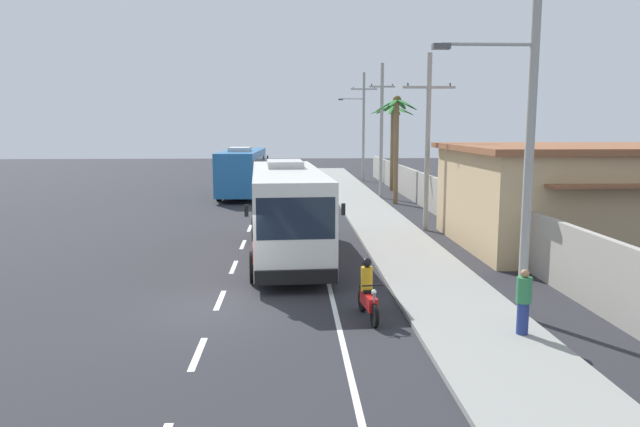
% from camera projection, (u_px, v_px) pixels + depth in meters
% --- Properties ---
extents(ground_plane, '(160.00, 160.00, 0.00)m').
position_uv_depth(ground_plane, '(216.00, 309.00, 16.62)').
color(ground_plane, '#28282D').
extents(sidewalk_kerb, '(3.20, 90.00, 0.14)m').
position_uv_depth(sidewalk_kerb, '(395.00, 238.00, 26.81)').
color(sidewalk_kerb, gray).
rests_on(sidewalk_kerb, ground).
extents(lane_markings, '(3.49, 71.00, 0.01)m').
position_uv_depth(lane_markings, '(292.00, 225.00, 30.99)').
color(lane_markings, white).
rests_on(lane_markings, ground).
extents(boundary_wall, '(0.24, 60.00, 2.14)m').
position_uv_depth(boundary_wall, '(454.00, 205.00, 30.80)').
color(boundary_wall, '#9E998E').
rests_on(boundary_wall, ground).
extents(coach_bus_foreground, '(3.48, 11.43, 3.72)m').
position_uv_depth(coach_bus_foreground, '(287.00, 208.00, 23.24)').
color(coach_bus_foreground, silver).
rests_on(coach_bus_foreground, ground).
extents(coach_bus_far_lane, '(3.27, 11.39, 3.63)m').
position_uv_depth(coach_bus_far_lane, '(243.00, 170.00, 43.90)').
color(coach_bus_far_lane, '#2366A8').
rests_on(coach_bus_far_lane, ground).
extents(motorcycle_beside_bus, '(0.56, 1.96, 1.63)m').
position_uv_depth(motorcycle_beside_bus, '(368.00, 294.00, 15.78)').
color(motorcycle_beside_bus, black).
rests_on(motorcycle_beside_bus, ground).
extents(pedestrian_near_kerb, '(0.36, 0.36, 1.60)m').
position_uv_depth(pedestrian_near_kerb, '(524.00, 301.00, 14.14)').
color(pedestrian_near_kerb, navy).
rests_on(pedestrian_near_kerb, sidewalk_kerb).
extents(utility_pole_nearest, '(3.57, 0.24, 9.88)m').
position_uv_depth(utility_pole_nearest, '(527.00, 121.00, 15.13)').
color(utility_pole_nearest, '#9E9E99').
rests_on(utility_pole_nearest, ground).
extents(utility_pole_mid, '(2.56, 0.24, 8.58)m').
position_uv_depth(utility_pole_mid, '(428.00, 139.00, 28.64)').
color(utility_pole_mid, '#9E9E99').
rests_on(utility_pole_mid, ground).
extents(utility_pole_far, '(1.84, 0.24, 9.51)m').
position_uv_depth(utility_pole_far, '(381.00, 129.00, 41.94)').
color(utility_pole_far, '#9E9E99').
rests_on(utility_pole_far, ground).
extents(utility_pole_distant, '(3.62, 0.24, 10.09)m').
position_uv_depth(utility_pole_distant, '(363.00, 124.00, 55.26)').
color(utility_pole_distant, '#9E9E99').
rests_on(utility_pole_distant, ground).
extents(palm_nearest, '(2.82, 2.76, 7.11)m').
position_uv_depth(palm_nearest, '(396.00, 130.00, 38.73)').
color(palm_nearest, brown).
rests_on(palm_nearest, ground).
extents(palm_second, '(3.56, 3.39, 7.02)m').
position_uv_depth(palm_second, '(392.00, 128.00, 46.85)').
color(palm_second, brown).
rests_on(palm_second, ground).
extents(roadside_building, '(11.04, 9.83, 4.33)m').
position_uv_depth(roadside_building, '(583.00, 196.00, 25.25)').
color(roadside_building, tan).
rests_on(roadside_building, ground).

